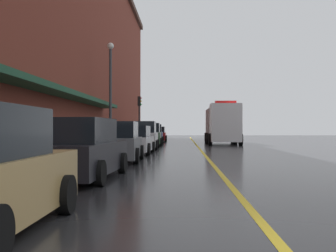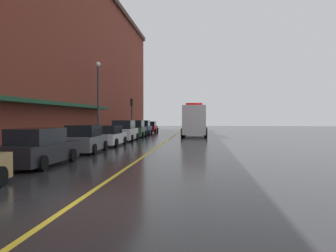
{
  "view_description": "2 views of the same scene",
  "coord_description": "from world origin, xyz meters",
  "views": [
    {
      "loc": [
        -1.17,
        -4.74,
        1.4
      ],
      "look_at": [
        -2.15,
        22.7,
        1.57
      ],
      "focal_mm": 44.1,
      "sensor_mm": 36.0,
      "label": 1
    },
    {
      "loc": [
        3.19,
        -8.59,
        2.17
      ],
      "look_at": [
        -0.29,
        28.36,
        1.26
      ],
      "focal_mm": 38.16,
      "sensor_mm": 36.0,
      "label": 2
    }
  ],
  "objects": [
    {
      "name": "parked_car_6",
      "position": [
        -4.03,
        34.61,
        0.84
      ],
      "size": [
        2.18,
        4.33,
        1.8
      ],
      "rotation": [
        0.0,
        0.0,
        1.6
      ],
      "color": "navy",
      "rests_on": "ground"
    },
    {
      "name": "parking_meter_2",
      "position": [
        -5.35,
        37.34,
        1.06
      ],
      "size": [
        0.14,
        0.18,
        1.33
      ],
      "color": "#4C4C51",
      "rests_on": "sidewalk_left"
    },
    {
      "name": "parked_car_1",
      "position": [
        -4.05,
        6.68,
        0.79
      ],
      "size": [
        2.19,
        4.9,
        1.69
      ],
      "rotation": [
        0.0,
        0.0,
        1.53
      ],
      "color": "black",
      "rests_on": "ground"
    },
    {
      "name": "parked_car_4",
      "position": [
        -3.89,
        23.65,
        0.88
      ],
      "size": [
        2.16,
        4.53,
        1.89
      ],
      "rotation": [
        0.0,
        0.0,
        1.59
      ],
      "color": "silver",
      "rests_on": "ground"
    },
    {
      "name": "brick_building_left",
      "position": [
        -12.32,
        24.0,
        8.32
      ],
      "size": [
        11.01,
        64.0,
        16.63
      ],
      "color": "maroon",
      "rests_on": "ground"
    },
    {
      "name": "parked_car_5",
      "position": [
        -3.92,
        29.41,
        0.86
      ],
      "size": [
        2.17,
        4.27,
        1.85
      ],
      "rotation": [
        0.0,
        0.0,
        1.6
      ],
      "color": "#2D5133",
      "rests_on": "ground"
    },
    {
      "name": "sidewalk_left",
      "position": [
        -6.2,
        25.0,
        0.07
      ],
      "size": [
        2.4,
        70.0,
        0.15
      ],
      "primitive_type": "cube",
      "color": "gray",
      "rests_on": "ground"
    },
    {
      "name": "parked_car_3",
      "position": [
        -3.88,
        18.0,
        0.73
      ],
      "size": [
        2.15,
        4.26,
        1.55
      ],
      "rotation": [
        0.0,
        0.0,
        1.55
      ],
      "color": "silver",
      "rests_on": "ground"
    },
    {
      "name": "parking_meter_0",
      "position": [
        -5.35,
        13.93,
        1.06
      ],
      "size": [
        0.14,
        0.18,
        1.33
      ],
      "color": "#4C4C51",
      "rests_on": "sidewalk_left"
    },
    {
      "name": "street_lamp_left",
      "position": [
        -5.95,
        22.37,
        4.4
      ],
      "size": [
        0.44,
        0.44,
        6.94
      ],
      "color": "#33383D",
      "rests_on": "sidewalk_left"
    },
    {
      "name": "ground_plane",
      "position": [
        0.0,
        25.0,
        0.0
      ],
      "size": [
        112.0,
        112.0,
        0.0
      ],
      "primitive_type": "plane",
      "color": "#232326"
    },
    {
      "name": "parked_car_7",
      "position": [
        -3.92,
        40.1,
        0.75
      ],
      "size": [
        2.06,
        4.2,
        1.6
      ],
      "rotation": [
        0.0,
        0.0,
        1.59
      ],
      "color": "maroon",
      "rests_on": "ground"
    },
    {
      "name": "lane_center_stripe",
      "position": [
        0.0,
        25.0,
        0.0
      ],
      "size": [
        0.16,
        70.0,
        0.01
      ],
      "primitive_type": "cube",
      "color": "gold",
      "rests_on": "ground"
    },
    {
      "name": "traffic_light_near",
      "position": [
        -5.29,
        34.31,
        3.16
      ],
      "size": [
        0.38,
        0.36,
        4.3
      ],
      "color": "#232326",
      "rests_on": "sidewalk_left"
    },
    {
      "name": "box_truck",
      "position": [
        2.39,
        32.47,
        1.76
      ],
      "size": [
        2.85,
        7.78,
        3.7
      ],
      "rotation": [
        0.0,
        0.0,
        -1.57
      ],
      "color": "silver",
      "rests_on": "ground"
    },
    {
      "name": "parked_car_2",
      "position": [
        -3.97,
        12.73,
        0.79
      ],
      "size": [
        2.15,
        4.27,
        1.7
      ],
      "rotation": [
        0.0,
        0.0,
        1.6
      ],
      "color": "#595B60",
      "rests_on": "ground"
    },
    {
      "name": "parking_meter_4",
      "position": [
        -5.35,
        21.79,
        1.06
      ],
      "size": [
        0.14,
        0.18,
        1.33
      ],
      "color": "#4C4C51",
      "rests_on": "sidewalk_left"
    }
  ]
}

